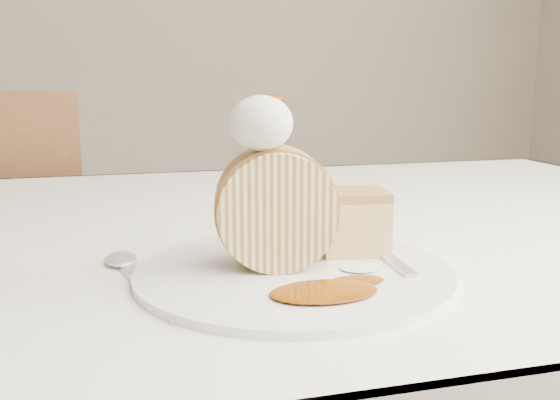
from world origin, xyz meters
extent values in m
cube|color=white|center=(0.00, 0.20, 0.73)|extent=(1.40, 0.90, 0.04)
cube|color=white|center=(0.00, 0.65, 0.61)|extent=(1.40, 0.01, 0.28)
cylinder|color=brown|center=(0.62, 0.57, 0.35)|extent=(0.06, 0.06, 0.71)
cylinder|color=brown|center=(-0.35, 1.11, 0.21)|extent=(0.04, 0.04, 0.42)
cylinder|color=white|center=(-0.04, -0.03, 0.75)|extent=(0.33, 0.33, 0.01)
cylinder|color=beige|center=(-0.05, -0.01, 0.81)|extent=(0.11, 0.08, 0.11)
cube|color=#AA8440|center=(0.03, 0.01, 0.78)|extent=(0.07, 0.07, 0.05)
ellipsoid|color=white|center=(-0.07, -0.02, 0.89)|extent=(0.06, 0.06, 0.05)
ellipsoid|color=#6E2F04|center=(-0.06, -0.02, 0.92)|extent=(0.03, 0.02, 0.01)
cube|color=silver|center=(0.05, -0.02, 0.76)|extent=(0.04, 0.17, 0.00)
cube|color=silver|center=(-0.17, -0.04, 0.75)|extent=(0.07, 0.18, 0.00)
camera|label=1|loc=(-0.20, -0.55, 0.93)|focal=40.00mm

